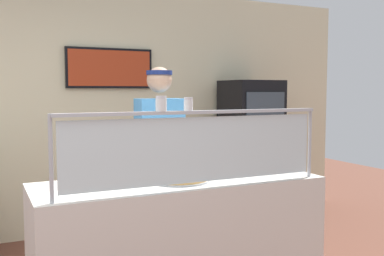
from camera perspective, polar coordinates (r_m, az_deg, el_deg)
name	(u,v)px	position (r m, az deg, el deg)	size (l,w,h in m)	color
shop_rear_unit	(102,109)	(5.07, -11.39, 2.34)	(6.38, 0.13, 2.70)	beige
serving_counter	(180,247)	(3.23, -1.59, -14.95)	(1.98, 0.69, 0.95)	silver
sneeze_guard	(198,140)	(2.79, 0.75, -1.56)	(1.80, 0.06, 0.49)	#B2B5BC
pizza_tray	(179,179)	(3.06, -1.67, -6.48)	(0.42, 0.42, 0.04)	#9EA0A8
pizza_server	(183,176)	(3.05, -1.20, -6.11)	(0.07, 0.28, 0.01)	#ADAFB7
parmesan_shaker	(161,105)	(2.68, -3.96, 3.00)	(0.07, 0.07, 0.09)	white
pepper_flake_shaker	(188,105)	(2.75, -0.46, 2.97)	(0.06, 0.06, 0.08)	white
worker_figure	(161,158)	(3.75, -4.04, -3.80)	(0.41, 0.50, 1.76)	#23232D
drink_fridge	(251,151)	(5.37, 7.51, -2.97)	(0.60, 0.60, 1.69)	black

